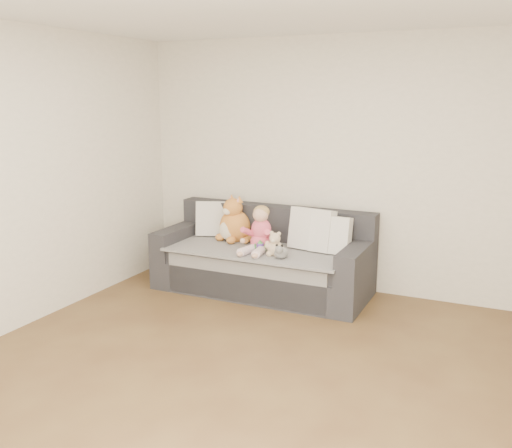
% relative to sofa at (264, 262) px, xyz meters
% --- Properties ---
extents(room_shell, '(5.00, 5.00, 5.00)m').
position_rel_sofa_xyz_m(room_shell, '(0.71, -1.64, 0.99)').
color(room_shell, brown).
rests_on(room_shell, ground).
extents(sofa, '(2.20, 0.94, 0.85)m').
position_rel_sofa_xyz_m(sofa, '(0.00, 0.00, 0.00)').
color(sofa, '#26262B').
rests_on(sofa, ground).
extents(cushion_left, '(0.46, 0.33, 0.40)m').
position_rel_sofa_xyz_m(cushion_left, '(-0.69, 0.21, 0.35)').
color(cushion_left, silver).
rests_on(cushion_left, sofa).
extents(cushion_right_back, '(0.49, 0.28, 0.44)m').
position_rel_sofa_xyz_m(cushion_right_back, '(0.49, 0.09, 0.37)').
color(cushion_right_back, silver).
rests_on(cushion_right_back, sofa).
extents(cushion_right_front, '(0.42, 0.21, 0.38)m').
position_rel_sofa_xyz_m(cushion_right_front, '(0.70, 0.06, 0.35)').
color(cushion_right_front, silver).
rests_on(cushion_right_front, sofa).
extents(toddler, '(0.33, 0.47, 0.46)m').
position_rel_sofa_xyz_m(toddler, '(0.03, -0.17, 0.36)').
color(toddler, '#EB5385').
rests_on(toddler, sofa).
extents(plush_cat, '(0.40, 0.36, 0.52)m').
position_rel_sofa_xyz_m(plush_cat, '(-0.39, 0.09, 0.35)').
color(plush_cat, '#BF812A').
rests_on(plush_cat, sofa).
extents(teddy_bear, '(0.20, 0.14, 0.25)m').
position_rel_sofa_xyz_m(teddy_bear, '(0.24, -0.28, 0.26)').
color(teddy_bear, '#CCAE8D').
rests_on(teddy_bear, sofa).
extents(plush_cow, '(0.13, 0.20, 0.16)m').
position_rel_sofa_xyz_m(plush_cow, '(0.34, -0.35, 0.23)').
color(plush_cow, white).
rests_on(plush_cow, sofa).
extents(sippy_cup, '(0.12, 0.09, 0.13)m').
position_rel_sofa_xyz_m(sippy_cup, '(0.07, -0.24, 0.23)').
color(sippy_cup, '#59399C').
rests_on(sippy_cup, sofa).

